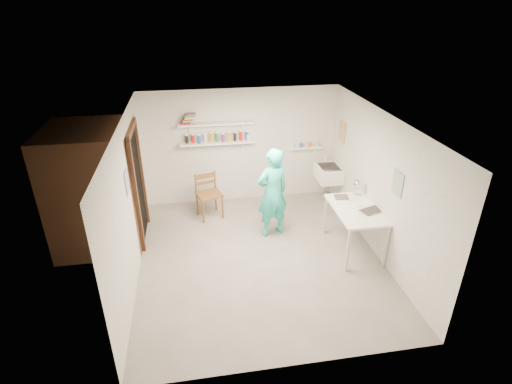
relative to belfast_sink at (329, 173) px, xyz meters
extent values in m
cube|color=slate|center=(-1.75, -1.70, -0.71)|extent=(4.00, 4.50, 0.02)
cube|color=silver|center=(-1.75, -1.70, 1.71)|extent=(4.00, 4.50, 0.02)
cube|color=silver|center=(-1.75, 0.56, 0.50)|extent=(4.00, 0.02, 2.40)
cube|color=silver|center=(-1.75, -3.96, 0.50)|extent=(4.00, 0.02, 2.40)
cube|color=silver|center=(-3.76, -1.70, 0.50)|extent=(0.02, 4.50, 2.40)
cube|color=silver|center=(0.26, -1.70, 0.50)|extent=(0.02, 4.50, 2.40)
cube|color=black|center=(-3.74, -0.65, 0.30)|extent=(0.02, 0.90, 2.00)
cube|color=brown|center=(-4.45, -0.65, 0.35)|extent=(1.40, 1.50, 2.10)
cube|color=brown|center=(-3.72, -0.65, 1.35)|extent=(0.06, 1.05, 0.10)
cube|color=brown|center=(-3.72, -1.15, 0.30)|extent=(0.06, 0.10, 2.00)
cube|color=brown|center=(-3.72, -0.15, 0.30)|extent=(0.06, 0.10, 2.00)
cube|color=white|center=(-2.25, 0.43, 0.65)|extent=(1.50, 0.22, 0.03)
cube|color=white|center=(-2.25, 0.43, 1.05)|extent=(1.50, 0.22, 0.03)
cube|color=white|center=(-0.40, 0.47, 0.42)|extent=(0.70, 0.14, 0.03)
cube|color=#334C7F|center=(-3.74, -1.65, 0.85)|extent=(0.01, 0.28, 0.36)
cube|color=#995933|center=(0.24, 0.10, 0.85)|extent=(0.01, 0.34, 0.42)
cube|color=#3F724C|center=(0.24, -2.25, 0.80)|extent=(0.01, 0.30, 0.38)
cube|color=white|center=(0.00, 0.00, 0.00)|extent=(0.48, 0.60, 0.30)
imported|color=#28CBB7|center=(-1.40, -0.98, 0.14)|extent=(0.71, 0.57, 1.69)
cylinder|color=beige|center=(-1.33, -0.77, 0.42)|extent=(0.30, 0.13, 0.30)
cube|color=brown|center=(-2.49, -0.15, -0.21)|extent=(0.57, 0.55, 0.99)
cube|color=white|center=(-0.11, -1.72, -0.29)|extent=(0.73, 1.22, 0.81)
sphere|color=silver|center=(0.09, -1.23, 0.33)|extent=(0.15, 0.15, 0.15)
cylinder|color=black|center=(-2.89, 0.43, 0.75)|extent=(0.06, 0.06, 0.17)
cylinder|color=red|center=(-2.76, 0.43, 0.75)|extent=(0.06, 0.06, 0.17)
cylinder|color=blue|center=(-2.63, 0.43, 0.75)|extent=(0.06, 0.06, 0.17)
cylinder|color=white|center=(-2.50, 0.43, 0.75)|extent=(0.06, 0.06, 0.17)
cylinder|color=orange|center=(-2.38, 0.43, 0.75)|extent=(0.06, 0.06, 0.17)
cylinder|color=#268C3F|center=(-2.25, 0.43, 0.75)|extent=(0.06, 0.06, 0.17)
cylinder|color=#8C268C|center=(-2.12, 0.43, 0.75)|extent=(0.06, 0.06, 0.17)
cylinder|color=gold|center=(-2.00, 0.43, 0.75)|extent=(0.06, 0.06, 0.17)
cylinder|color=black|center=(-1.87, 0.43, 0.75)|extent=(0.06, 0.06, 0.17)
cylinder|color=red|center=(-1.74, 0.43, 0.75)|extent=(0.06, 0.06, 0.17)
cylinder|color=blue|center=(-1.61, 0.43, 0.75)|extent=(0.06, 0.06, 0.17)
cube|color=red|center=(-2.85, 0.43, 1.08)|extent=(0.18, 0.14, 0.03)
cube|color=#1933A5|center=(-2.83, 0.43, 1.11)|extent=(0.18, 0.14, 0.03)
cube|color=orange|center=(-2.81, 0.43, 1.14)|extent=(0.18, 0.14, 0.03)
cube|color=black|center=(-2.79, 0.43, 1.16)|extent=(0.18, 0.14, 0.03)
cube|color=yellow|center=(-2.77, 0.43, 1.19)|extent=(0.18, 0.14, 0.03)
cube|color=#338C4C|center=(-2.75, 0.43, 1.22)|extent=(0.18, 0.14, 0.03)
cube|color=#8C3F8C|center=(-2.73, 0.43, 1.25)|extent=(0.18, 0.14, 0.03)
cylinder|color=silver|center=(-0.61, 0.47, 0.48)|extent=(0.07, 0.07, 0.09)
cylinder|color=#335999|center=(-0.47, 0.47, 0.48)|extent=(0.07, 0.07, 0.09)
cylinder|color=orange|center=(-0.33, 0.47, 0.48)|extent=(0.07, 0.07, 0.09)
cylinder|color=#999999|center=(-0.19, 0.47, 0.48)|extent=(0.07, 0.07, 0.09)
cube|color=silver|center=(-0.11, -1.72, 0.11)|extent=(0.30, 0.22, 0.00)
cube|color=#4C4742|center=(-0.11, -1.72, 0.12)|extent=(0.30, 0.22, 0.00)
cube|color=beige|center=(-0.11, -1.72, 0.12)|extent=(0.30, 0.22, 0.00)
cube|color=#383330|center=(-0.11, -1.72, 0.12)|extent=(0.30, 0.22, 0.00)
camera|label=1|loc=(-2.74, -7.22, 3.34)|focal=28.00mm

